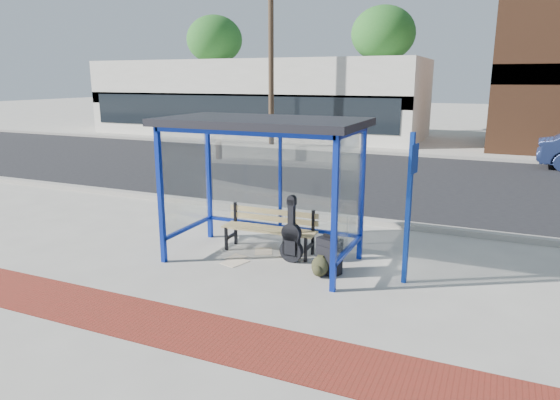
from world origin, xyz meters
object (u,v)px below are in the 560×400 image
at_px(bench, 270,227).
at_px(suitcase, 329,256).
at_px(guitar_bag, 291,239).
at_px(backpack, 320,267).

relative_size(bench, suitcase, 2.67).
bearing_deg(guitar_bag, bench, 152.74).
xyz_separation_m(bench, backpack, (1.20, -0.75, -0.30)).
relative_size(bench, guitar_bag, 1.58).
height_order(suitcase, backpack, suitcase).
bearing_deg(suitcase, backpack, -98.00).
bearing_deg(backpack, guitar_bag, 151.27).
distance_m(suitcase, backpack, 0.23).
relative_size(guitar_bag, suitcase, 1.69).
bearing_deg(backpack, suitcase, 62.79).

